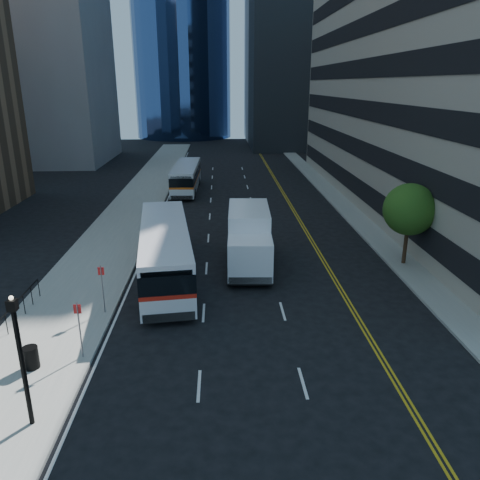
{
  "coord_description": "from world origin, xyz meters",
  "views": [
    {
      "loc": [
        -2.61,
        -19.21,
        10.96
      ],
      "look_at": [
        -1.53,
        5.1,
        2.8
      ],
      "focal_mm": 35.0,
      "sensor_mm": 36.0,
      "label": 1
    }
  ],
  "objects": [
    {
      "name": "ground",
      "position": [
        0.0,
        0.0,
        0.0
      ],
      "size": [
        160.0,
        160.0,
        0.0
      ],
      "primitive_type": "plane",
      "color": "black",
      "rests_on": "ground"
    },
    {
      "name": "sidewalk_east",
      "position": [
        9.0,
        25.0,
        0.07
      ],
      "size": [
        2.0,
        90.0,
        0.15
      ],
      "primitive_type": "cube",
      "color": "gray",
      "rests_on": "ground"
    },
    {
      "name": "midrise_west",
      "position": [
        -28.0,
        52.0,
        17.5
      ],
      "size": [
        18.0,
        18.0,
        35.0
      ],
      "primitive_type": "cube",
      "color": "gray",
      "rests_on": "ground"
    },
    {
      "name": "street_tree",
      "position": [
        9.0,
        8.0,
        3.64
      ],
      "size": [
        3.2,
        3.2,
        5.1
      ],
      "color": "#332114",
      "rests_on": "sidewalk_east"
    },
    {
      "name": "bus_rear",
      "position": [
        -6.14,
        30.46,
        1.52
      ],
      "size": [
        2.65,
        10.88,
        2.79
      ],
      "rotation": [
        0.0,
        0.0,
        -0.03
      ],
      "color": "white",
      "rests_on": "ground"
    },
    {
      "name": "bus_front",
      "position": [
        -5.83,
        6.56,
        1.73
      ],
      "size": [
        4.18,
        12.49,
        3.16
      ],
      "rotation": [
        0.0,
        0.0,
        0.13
      ],
      "color": "silver",
      "rests_on": "ground"
    },
    {
      "name": "lamp_post",
      "position": [
        -9.0,
        -6.0,
        2.72
      ],
      "size": [
        0.28,
        0.28,
        4.56
      ],
      "color": "black",
      "rests_on": "sidewalk_west"
    },
    {
      "name": "trash_can",
      "position": [
        -10.21,
        -2.72,
        0.61
      ],
      "size": [
        0.71,
        0.71,
        0.92
      ],
      "primitive_type": "cylinder",
      "rotation": [
        0.0,
        0.0,
        -0.19
      ],
      "color": "black",
      "rests_on": "sidewalk_west"
    },
    {
      "name": "box_truck",
      "position": [
        -0.82,
        8.33,
        1.86
      ],
      "size": [
        2.83,
        7.46,
        3.52
      ],
      "rotation": [
        0.0,
        0.0,
        -0.04
      ],
      "color": "white",
      "rests_on": "ground"
    },
    {
      "name": "sidewalk_west",
      "position": [
        -10.5,
        25.0,
        0.07
      ],
      "size": [
        5.0,
        90.0,
        0.15
      ],
      "primitive_type": "cube",
      "color": "gray",
      "rests_on": "ground"
    }
  ]
}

